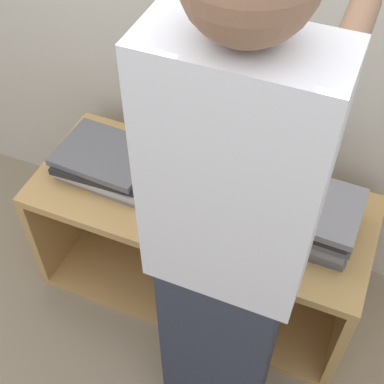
{
  "coord_description": "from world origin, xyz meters",
  "views": [
    {
      "loc": [
        0.48,
        -0.97,
        2.1
      ],
      "look_at": [
        0.0,
        0.19,
        0.7
      ],
      "focal_mm": 50.0,
      "sensor_mm": 36.0,
      "label": 1
    }
  ],
  "objects_px": {
    "laptop_open": "(206,178)",
    "person": "(227,256)",
    "laptop_stack_left": "(108,162)",
    "laptop_stack_right": "(304,215)"
  },
  "relations": [
    {
      "from": "laptop_stack_left",
      "to": "laptop_stack_right",
      "type": "distance_m",
      "value": 0.77
    },
    {
      "from": "laptop_stack_left",
      "to": "person",
      "type": "height_order",
      "value": "person"
    },
    {
      "from": "laptop_open",
      "to": "laptop_stack_right",
      "type": "height_order",
      "value": "laptop_open"
    },
    {
      "from": "person",
      "to": "laptop_stack_right",
      "type": "bearing_deg",
      "value": 73.41
    },
    {
      "from": "laptop_open",
      "to": "person",
      "type": "relative_size",
      "value": 0.2
    },
    {
      "from": "laptop_stack_left",
      "to": "person",
      "type": "bearing_deg",
      "value": -35.21
    },
    {
      "from": "laptop_stack_left",
      "to": "laptop_stack_right",
      "type": "bearing_deg",
      "value": 0.34
    },
    {
      "from": "laptop_open",
      "to": "person",
      "type": "height_order",
      "value": "person"
    },
    {
      "from": "laptop_stack_left",
      "to": "person",
      "type": "distance_m",
      "value": 0.84
    },
    {
      "from": "laptop_stack_left",
      "to": "laptop_open",
      "type": "bearing_deg",
      "value": 8.91
    }
  ]
}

